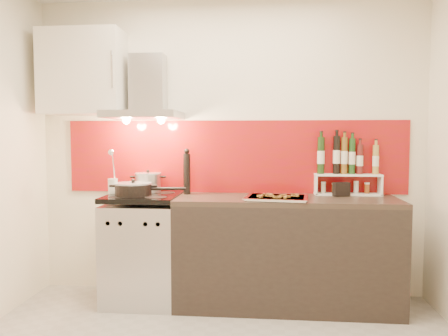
# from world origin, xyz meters

# --- Properties ---
(back_wall) EXTENTS (3.40, 0.02, 2.60)m
(back_wall) POSITION_xyz_m (0.00, 1.40, 1.30)
(back_wall) COLOR silver
(back_wall) RESTS_ON ground
(backsplash) EXTENTS (3.00, 0.02, 0.64)m
(backsplash) POSITION_xyz_m (0.05, 1.39, 1.22)
(backsplash) COLOR maroon
(backsplash) RESTS_ON back_wall
(range_stove) EXTENTS (0.60, 0.60, 0.91)m
(range_stove) POSITION_xyz_m (-0.70, 1.10, 0.44)
(range_stove) COLOR #B7B7BA
(range_stove) RESTS_ON ground
(counter) EXTENTS (1.80, 0.60, 0.90)m
(counter) POSITION_xyz_m (0.50, 1.10, 0.45)
(counter) COLOR black
(counter) RESTS_ON ground
(range_hood) EXTENTS (0.62, 0.50, 0.61)m
(range_hood) POSITION_xyz_m (-0.70, 1.24, 1.74)
(range_hood) COLOR #B7B7BA
(range_hood) RESTS_ON back_wall
(upper_cabinet) EXTENTS (0.70, 0.35, 0.72)m
(upper_cabinet) POSITION_xyz_m (-1.25, 1.22, 1.95)
(upper_cabinet) COLOR beige
(upper_cabinet) RESTS_ON back_wall
(stock_pot) EXTENTS (0.23, 0.23, 0.20)m
(stock_pot) POSITION_xyz_m (-0.71, 1.29, 1.00)
(stock_pot) COLOR #B7B7BA
(stock_pot) RESTS_ON range_stove
(saute_pan) EXTENTS (0.59, 0.31, 0.14)m
(saute_pan) POSITION_xyz_m (-0.76, 1.04, 0.96)
(saute_pan) COLOR black
(saute_pan) RESTS_ON range_stove
(utensil_jar) EXTENTS (0.08, 0.12, 0.39)m
(utensil_jar) POSITION_xyz_m (-0.98, 1.15, 1.02)
(utensil_jar) COLOR silver
(utensil_jar) RESTS_ON range_stove
(pepper_mill) EXTENTS (0.06, 0.06, 0.40)m
(pepper_mill) POSITION_xyz_m (-0.35, 1.24, 1.09)
(pepper_mill) COLOR black
(pepper_mill) RESTS_ON counter
(step_shelf) EXTENTS (0.56, 0.15, 0.50)m
(step_shelf) POSITION_xyz_m (1.01, 1.32, 1.13)
(step_shelf) COLOR white
(step_shelf) RESTS_ON counter
(caddy_box) EXTENTS (0.15, 0.10, 0.12)m
(caddy_box) POSITION_xyz_m (0.96, 1.21, 0.96)
(caddy_box) COLOR black
(caddy_box) RESTS_ON counter
(baking_tray) EXTENTS (0.53, 0.43, 0.03)m
(baking_tray) POSITION_xyz_m (0.42, 0.99, 0.92)
(baking_tray) COLOR silver
(baking_tray) RESTS_ON counter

